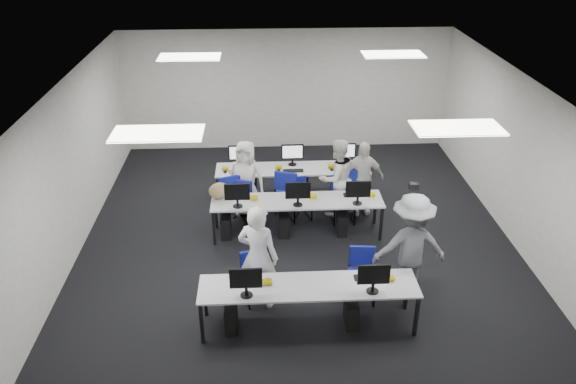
{
  "coord_description": "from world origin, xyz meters",
  "views": [
    {
      "loc": [
        -0.63,
        -8.96,
        5.73
      ],
      "look_at": [
        -0.18,
        0.03,
        1.0
      ],
      "focal_mm": 35.0,
      "sensor_mm": 36.0,
      "label": 1
    }
  ],
  "objects_px": {
    "desk_mid": "(297,203)",
    "chair_2": "(234,210)",
    "student_0": "(258,257)",
    "chair_6": "(289,198)",
    "chair_5": "(246,203)",
    "photographer": "(410,246)",
    "chair_4": "(342,207)",
    "chair_0": "(256,286)",
    "desk_front": "(309,288)",
    "student_2": "(246,178)",
    "chair_3": "(300,206)",
    "chair_1": "(361,284)",
    "student_1": "(337,178)",
    "student_3": "(362,178)",
    "chair_7": "(345,195)"
  },
  "relations": [
    {
      "from": "chair_1",
      "to": "student_3",
      "type": "height_order",
      "value": "student_3"
    },
    {
      "from": "desk_front",
      "to": "photographer",
      "type": "relative_size",
      "value": 1.78
    },
    {
      "from": "chair_7",
      "to": "photographer",
      "type": "distance_m",
      "value": 2.96
    },
    {
      "from": "chair_2",
      "to": "student_3",
      "type": "relative_size",
      "value": 0.61
    },
    {
      "from": "chair_1",
      "to": "student_3",
      "type": "distance_m",
      "value": 2.84
    },
    {
      "from": "chair_1",
      "to": "chair_6",
      "type": "height_order",
      "value": "chair_6"
    },
    {
      "from": "chair_0",
      "to": "chair_1",
      "type": "bearing_deg",
      "value": -19.93
    },
    {
      "from": "student_1",
      "to": "student_3",
      "type": "bearing_deg",
      "value": 158.98
    },
    {
      "from": "chair_0",
      "to": "chair_2",
      "type": "relative_size",
      "value": 0.87
    },
    {
      "from": "chair_0",
      "to": "student_0",
      "type": "bearing_deg",
      "value": -83.36
    },
    {
      "from": "student_3",
      "to": "chair_7",
      "type": "bearing_deg",
      "value": 145.42
    },
    {
      "from": "desk_mid",
      "to": "student_3",
      "type": "relative_size",
      "value": 2.08
    },
    {
      "from": "desk_front",
      "to": "student_0",
      "type": "bearing_deg",
      "value": 142.74
    },
    {
      "from": "chair_6",
      "to": "chair_7",
      "type": "xyz_separation_m",
      "value": [
        1.16,
        0.04,
        0.0
      ]
    },
    {
      "from": "chair_4",
      "to": "chair_6",
      "type": "height_order",
      "value": "chair_6"
    },
    {
      "from": "chair_6",
      "to": "student_2",
      "type": "bearing_deg",
      "value": -159.51
    },
    {
      "from": "student_2",
      "to": "chair_3",
      "type": "bearing_deg",
      "value": 2.09
    },
    {
      "from": "chair_5",
      "to": "student_1",
      "type": "bearing_deg",
      "value": 16.45
    },
    {
      "from": "chair_7",
      "to": "student_1",
      "type": "distance_m",
      "value": 0.58
    },
    {
      "from": "desk_front",
      "to": "chair_3",
      "type": "height_order",
      "value": "chair_3"
    },
    {
      "from": "chair_5",
      "to": "student_1",
      "type": "distance_m",
      "value": 1.9
    },
    {
      "from": "chair_5",
      "to": "student_1",
      "type": "height_order",
      "value": "student_1"
    },
    {
      "from": "chair_0",
      "to": "student_2",
      "type": "bearing_deg",
      "value": 75.53
    },
    {
      "from": "desk_front",
      "to": "photographer",
      "type": "bearing_deg",
      "value": 22.96
    },
    {
      "from": "chair_5",
      "to": "student_1",
      "type": "relative_size",
      "value": 0.54
    },
    {
      "from": "chair_0",
      "to": "chair_6",
      "type": "relative_size",
      "value": 0.85
    },
    {
      "from": "chair_7",
      "to": "student_2",
      "type": "bearing_deg",
      "value": -168.45
    },
    {
      "from": "chair_0",
      "to": "student_3",
      "type": "bearing_deg",
      "value": 33.8
    },
    {
      "from": "desk_front",
      "to": "chair_5",
      "type": "relative_size",
      "value": 3.67
    },
    {
      "from": "desk_mid",
      "to": "chair_2",
      "type": "relative_size",
      "value": 3.39
    },
    {
      "from": "student_0",
      "to": "chair_6",
      "type": "bearing_deg",
      "value": -80.2
    },
    {
      "from": "chair_6",
      "to": "student_1",
      "type": "height_order",
      "value": "student_1"
    },
    {
      "from": "chair_4",
      "to": "photographer",
      "type": "height_order",
      "value": "photographer"
    },
    {
      "from": "desk_mid",
      "to": "chair_5",
      "type": "distance_m",
      "value": 1.32
    },
    {
      "from": "chair_0",
      "to": "desk_front",
      "type": "bearing_deg",
      "value": -58.65
    },
    {
      "from": "chair_5",
      "to": "photographer",
      "type": "relative_size",
      "value": 0.49
    },
    {
      "from": "desk_front",
      "to": "chair_6",
      "type": "relative_size",
      "value": 3.29
    },
    {
      "from": "chair_1",
      "to": "chair_2",
      "type": "distance_m",
      "value": 3.23
    },
    {
      "from": "desk_front",
      "to": "chair_7",
      "type": "relative_size",
      "value": 3.26
    },
    {
      "from": "desk_front",
      "to": "chair_6",
      "type": "xyz_separation_m",
      "value": [
        -0.12,
        3.5,
        -0.37
      ]
    },
    {
      "from": "chair_1",
      "to": "chair_2",
      "type": "bearing_deg",
      "value": 136.75
    },
    {
      "from": "chair_3",
      "to": "chair_6",
      "type": "xyz_separation_m",
      "value": [
        -0.21,
        0.27,
        0.05
      ]
    },
    {
      "from": "chair_6",
      "to": "student_3",
      "type": "distance_m",
      "value": 1.53
    },
    {
      "from": "chair_1",
      "to": "chair_3",
      "type": "xyz_separation_m",
      "value": [
        -0.81,
        2.61,
        -0.01
      ]
    },
    {
      "from": "student_2",
      "to": "student_3",
      "type": "bearing_deg",
      "value": 12.72
    },
    {
      "from": "desk_front",
      "to": "student_3",
      "type": "height_order",
      "value": "student_3"
    },
    {
      "from": "chair_4",
      "to": "chair_5",
      "type": "xyz_separation_m",
      "value": [
        -1.92,
        0.3,
        -0.01
      ]
    },
    {
      "from": "chair_0",
      "to": "chair_1",
      "type": "xyz_separation_m",
      "value": [
        1.68,
        -0.05,
        0.01
      ]
    },
    {
      "from": "desk_front",
      "to": "desk_mid",
      "type": "xyz_separation_m",
      "value": [
        0.0,
        2.6,
        0.0
      ]
    },
    {
      "from": "student_1",
      "to": "photographer",
      "type": "relative_size",
      "value": 0.9
    }
  ]
}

